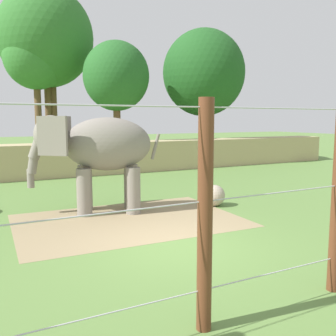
{
  "coord_description": "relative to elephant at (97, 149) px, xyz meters",
  "views": [
    {
      "loc": [
        -4.17,
        -7.58,
        2.96
      ],
      "look_at": [
        1.39,
        3.06,
        1.4
      ],
      "focal_mm": 40.53,
      "sensor_mm": 36.0,
      "label": 1
    }
  ],
  "objects": [
    {
      "name": "tree_left_of_centre",
      "position": [
        1.67,
        15.33,
        6.39
      ],
      "size": [
        4.76,
        4.76,
        10.98
      ],
      "color": "brown",
      "rests_on": "ground"
    },
    {
      "name": "elephant",
      "position": [
        0.0,
        0.0,
        0.0
      ],
      "size": [
        4.01,
        2.31,
        3.07
      ],
      "color": "gray",
      "rests_on": "ground"
    },
    {
      "name": "enrichment_ball",
      "position": [
        3.76,
        -1.01,
        -1.67
      ],
      "size": [
        0.73,
        0.73,
        0.73
      ],
      "primitive_type": "sphere",
      "color": "tan",
      "rests_on": "ground"
    },
    {
      "name": "embankment_wall",
      "position": [
        0.64,
        8.4,
        -1.19
      ],
      "size": [
        36.0,
        1.8,
        1.7
      ],
      "primitive_type": "cube",
      "color": "tan",
      "rests_on": "ground"
    },
    {
      "name": "tree_right_of_centre",
      "position": [
        1.29,
        15.26,
        6.26
      ],
      "size": [
        6.26,
        6.26,
        11.61
      ],
      "color": "brown",
      "rests_on": "ground"
    },
    {
      "name": "dirt_patch",
      "position": [
        0.47,
        -1.42,
        -2.03
      ],
      "size": [
        6.52,
        4.64,
        0.01
      ],
      "primitive_type": "cube",
      "rotation": [
        0.0,
        0.0,
        -0.03
      ],
      "color": "#937F5B",
      "rests_on": "ground"
    },
    {
      "name": "tree_far_right",
      "position": [
        0.55,
        14.76,
        4.91
      ],
      "size": [
        4.11,
        4.11,
        9.16
      ],
      "color": "brown",
      "rests_on": "ground"
    },
    {
      "name": "cable_fence",
      "position": [
        0.62,
        -7.3,
        -0.41
      ],
      "size": [
        9.99,
        0.21,
        3.24
      ],
      "color": "brown",
      "rests_on": "ground"
    },
    {
      "name": "tree_far_left",
      "position": [
        10.69,
        10.5,
        3.99
      ],
      "size": [
        5.51,
        5.51,
        8.93
      ],
      "color": "brown",
      "rests_on": "ground"
    },
    {
      "name": "tree_behind_wall",
      "position": [
        4.61,
        10.89,
        3.49
      ],
      "size": [
        4.03,
        4.03,
        7.67
      ],
      "color": "brown",
      "rests_on": "ground"
    },
    {
      "name": "ground_plane",
      "position": [
        0.64,
        -3.95,
        -2.03
      ],
      "size": [
        120.0,
        120.0,
        0.0
      ],
      "primitive_type": "plane",
      "color": "#5B7F3D"
    }
  ]
}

